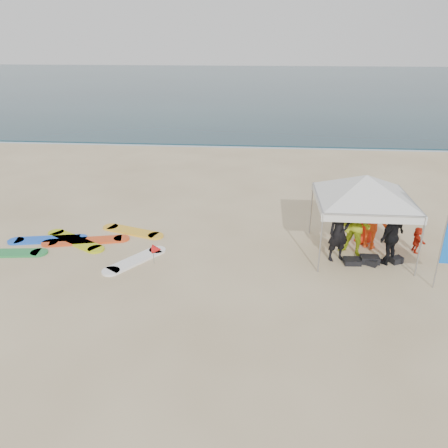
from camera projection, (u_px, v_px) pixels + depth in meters
ground at (199, 304)px, 11.42m from camera, size 120.00×120.00×0.00m
ocean at (254, 83)px, 66.32m from camera, size 160.00×84.00×0.08m
shoreline_foam at (238, 146)px, 28.08m from camera, size 160.00×1.20×0.01m
person_black_a at (339, 232)px, 13.37m from camera, size 0.81×0.68×1.91m
person_yellow at (356, 227)px, 13.65m from camera, size 1.20×1.14×1.95m
person_orange_a at (373, 221)px, 14.17m from camera, size 1.40×1.22×1.88m
person_black_b at (392, 236)px, 13.17m from camera, size 1.09×1.04×1.82m
person_orange_b at (366, 218)px, 14.55m from camera, size 1.03×0.93×1.77m
person_seated at (417, 240)px, 14.05m from camera, size 0.31×0.82×0.87m
canopy_tent at (367, 175)px, 13.15m from camera, size 3.96×3.96×2.99m
marker_pennant at (157, 249)px, 13.28m from camera, size 0.28×0.28×0.64m
gear_pile at (369, 260)px, 13.46m from camera, size 1.86×0.61×0.22m
surfboard_spread at (82, 243)px, 14.72m from camera, size 5.76×3.62×0.07m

